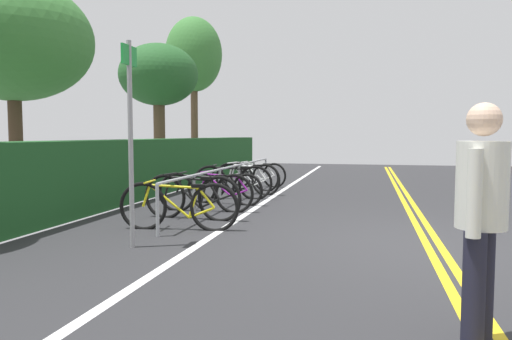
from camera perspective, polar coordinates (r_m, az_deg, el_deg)
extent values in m
cube|color=#2B2B2D|center=(6.57, 20.38, -8.59)|extent=(33.56, 10.83, 0.05)
cube|color=gold|center=(6.58, 21.09, -8.35)|extent=(30.21, 0.10, 0.00)
cube|color=gold|center=(6.55, 19.69, -8.36)|extent=(30.21, 0.10, 0.00)
cube|color=white|center=(6.84, -4.87, -7.60)|extent=(30.21, 0.12, 0.00)
cylinder|color=#9EA0A5|center=(6.73, -11.69, -4.74)|extent=(0.05, 0.05, 0.73)
cylinder|color=#9EA0A5|center=(8.03, -7.40, -3.24)|extent=(0.05, 0.05, 0.73)
cylinder|color=#9EA0A5|center=(9.37, -4.33, -2.15)|extent=(0.05, 0.05, 0.73)
cylinder|color=#9EA0A5|center=(10.73, -2.03, -1.33)|extent=(0.05, 0.05, 0.73)
cylinder|color=#9EA0A5|center=(12.10, -0.25, -0.70)|extent=(0.05, 0.05, 0.73)
cylinder|color=#9EA0A5|center=(13.49, 1.16, -0.19)|extent=(0.05, 0.05, 0.73)
cylinder|color=#9EA0A5|center=(10.01, -3.11, 0.36)|extent=(7.13, 0.04, 0.04)
torus|color=black|center=(7.31, -13.32, -4.25)|extent=(0.14, 0.74, 0.73)
torus|color=black|center=(7.01, -5.00, -4.51)|extent=(0.14, 0.74, 0.73)
cylinder|color=yellow|center=(7.17, -10.29, -3.69)|extent=(0.10, 0.62, 0.50)
cylinder|color=yellow|center=(7.12, -9.78, -1.94)|extent=(0.12, 0.73, 0.07)
cylinder|color=yellow|center=(7.07, -7.45, -3.90)|extent=(0.06, 0.18, 0.45)
cylinder|color=yellow|center=(7.07, -6.50, -5.08)|extent=(0.08, 0.39, 0.19)
cylinder|color=yellow|center=(7.02, -5.96, -3.32)|extent=(0.07, 0.27, 0.31)
cylinder|color=yellow|center=(7.27, -12.94, -3.01)|extent=(0.05, 0.15, 0.33)
cube|color=black|center=(7.02, -6.91, -1.89)|extent=(0.10, 0.21, 0.05)
cylinder|color=yellow|center=(7.23, -12.57, -1.36)|extent=(0.46, 0.08, 0.03)
torus|color=black|center=(8.25, -10.81, -3.13)|extent=(0.12, 0.77, 0.77)
torus|color=black|center=(7.82, -4.40, -3.47)|extent=(0.12, 0.77, 0.77)
cylinder|color=black|center=(8.06, -8.49, -2.63)|extent=(0.08, 0.57, 0.53)
cylinder|color=black|center=(8.01, -8.10, -1.01)|extent=(0.09, 0.68, 0.07)
cylinder|color=black|center=(7.92, -6.30, -2.86)|extent=(0.05, 0.17, 0.47)
cylinder|color=black|center=(7.90, -5.56, -3.99)|extent=(0.07, 0.37, 0.19)
cylinder|color=black|center=(7.84, -5.14, -2.34)|extent=(0.06, 0.25, 0.32)
cylinder|color=black|center=(8.20, -10.52, -1.98)|extent=(0.05, 0.14, 0.35)
cube|color=black|center=(7.87, -5.88, -0.99)|extent=(0.10, 0.21, 0.05)
cylinder|color=black|center=(8.16, -10.23, -0.46)|extent=(0.46, 0.07, 0.03)
torus|color=black|center=(8.97, -9.42, -2.65)|extent=(0.08, 0.73, 0.73)
torus|color=black|center=(8.65, -2.63, -2.86)|extent=(0.08, 0.73, 0.73)
cylinder|color=black|center=(8.83, -6.94, -2.19)|extent=(0.06, 0.62, 0.50)
cylinder|color=black|center=(8.78, -6.51, -0.78)|extent=(0.06, 0.74, 0.07)
cylinder|color=black|center=(8.72, -4.62, -2.36)|extent=(0.04, 0.18, 0.45)
cylinder|color=black|center=(8.70, -3.85, -3.32)|extent=(0.05, 0.40, 0.19)
cylinder|color=black|center=(8.66, -3.41, -1.89)|extent=(0.04, 0.27, 0.31)
cylinder|color=black|center=(8.93, -9.10, -1.64)|extent=(0.04, 0.14, 0.33)
cube|color=black|center=(8.67, -4.18, -0.74)|extent=(0.09, 0.20, 0.05)
cylinder|color=black|center=(8.90, -8.79, -0.31)|extent=(0.46, 0.04, 0.03)
torus|color=black|center=(9.93, -6.52, -2.14)|extent=(0.16, 0.67, 0.67)
torus|color=black|center=(9.48, -1.05, -2.41)|extent=(0.16, 0.67, 0.67)
cylinder|color=purple|center=(9.74, -4.53, -1.79)|extent=(0.13, 0.59, 0.46)
cylinder|color=purple|center=(9.69, -4.18, -0.64)|extent=(0.15, 0.70, 0.07)
cylinder|color=purple|center=(9.59, -2.66, -1.97)|extent=(0.06, 0.17, 0.41)
cylinder|color=purple|center=(9.56, -2.04, -2.78)|extent=(0.10, 0.37, 0.17)
cylinder|color=purple|center=(9.51, -1.67, -1.60)|extent=(0.08, 0.26, 0.28)
cylinder|color=purple|center=(9.89, -6.26, -1.31)|extent=(0.06, 0.14, 0.30)
cube|color=black|center=(9.54, -2.30, -0.62)|extent=(0.11, 0.21, 0.05)
cylinder|color=purple|center=(9.85, -6.01, -0.19)|extent=(0.46, 0.10, 0.03)
torus|color=black|center=(10.56, -5.49, -1.50)|extent=(0.16, 0.76, 0.76)
torus|color=black|center=(10.41, -0.11, -1.56)|extent=(0.16, 0.76, 0.76)
cylinder|color=black|center=(10.48, -3.49, -1.04)|extent=(0.11, 0.57, 0.52)
cylinder|color=black|center=(10.45, -3.15, 0.20)|extent=(0.13, 0.68, 0.07)
cylinder|color=black|center=(10.44, -1.66, -1.16)|extent=(0.06, 0.17, 0.47)
cylinder|color=black|center=(10.44, -1.06, -1.98)|extent=(0.08, 0.36, 0.19)
cylinder|color=black|center=(10.41, -0.71, -0.73)|extent=(0.07, 0.25, 0.32)
cylinder|color=black|center=(10.53, -5.23, -0.60)|extent=(0.05, 0.14, 0.35)
cube|color=black|center=(10.41, -1.31, 0.26)|extent=(0.11, 0.21, 0.05)
cylinder|color=black|center=(10.51, -4.97, 0.58)|extent=(0.46, 0.09, 0.03)
torus|color=black|center=(11.61, -3.26, -0.98)|extent=(0.23, 0.75, 0.75)
torus|color=black|center=(11.15, 1.16, -1.20)|extent=(0.23, 0.75, 0.75)
cylinder|color=white|center=(11.42, -1.65, -0.63)|extent=(0.17, 0.56, 0.52)
cylinder|color=white|center=(11.38, -1.36, 0.50)|extent=(0.20, 0.67, 0.07)
cylinder|color=white|center=(11.27, -0.14, -0.78)|extent=(0.07, 0.17, 0.46)
cylinder|color=white|center=(11.23, 0.36, -1.56)|extent=(0.12, 0.36, 0.19)
cylinder|color=white|center=(11.18, 0.66, -0.41)|extent=(0.09, 0.25, 0.32)
cylinder|color=white|center=(11.57, -3.05, -0.18)|extent=(0.07, 0.14, 0.34)
cube|color=black|center=(11.22, 0.16, 0.51)|extent=(0.13, 0.21, 0.05)
cylinder|color=white|center=(11.54, -2.84, 0.89)|extent=(0.45, 0.14, 0.03)
torus|color=black|center=(12.37, -2.91, -0.77)|extent=(0.20, 0.70, 0.71)
torus|color=black|center=(11.94, 1.21, -0.95)|extent=(0.20, 0.70, 0.71)
cylinder|color=silver|center=(12.19, -1.40, -0.46)|extent=(0.15, 0.55, 0.48)
cylinder|color=silver|center=(12.15, -1.13, 0.53)|extent=(0.18, 0.66, 0.07)
cylinder|color=silver|center=(12.05, 0.01, -0.59)|extent=(0.07, 0.17, 0.43)
cylinder|color=silver|center=(12.01, 0.47, -1.27)|extent=(0.11, 0.36, 0.18)
cylinder|color=silver|center=(11.97, 0.75, -0.27)|extent=(0.09, 0.25, 0.30)
cylinder|color=silver|center=(12.33, -2.72, -0.07)|extent=(0.06, 0.14, 0.32)
cube|color=black|center=(12.00, 0.28, 0.55)|extent=(0.12, 0.21, 0.05)
cylinder|color=silver|center=(12.29, -2.52, 0.88)|extent=(0.46, 0.12, 0.03)
torus|color=black|center=(13.18, -1.81, -0.53)|extent=(0.17, 0.68, 0.68)
torus|color=black|center=(12.80, 2.19, -0.67)|extent=(0.17, 0.68, 0.68)
cylinder|color=white|center=(13.02, -0.34, -0.24)|extent=(0.13, 0.56, 0.46)
cylinder|color=white|center=(12.98, -0.08, 0.65)|extent=(0.15, 0.67, 0.07)
cylinder|color=white|center=(12.90, 1.03, -0.35)|extent=(0.06, 0.17, 0.42)
cylinder|color=white|center=(12.87, 1.47, -0.95)|extent=(0.09, 0.36, 0.17)
cylinder|color=white|center=(12.83, 1.74, -0.06)|extent=(0.08, 0.25, 0.29)
cylinder|color=white|center=(13.14, -1.62, 0.11)|extent=(0.06, 0.14, 0.31)
cube|color=black|center=(12.86, 1.29, 0.67)|extent=(0.11, 0.21, 0.05)
cylinder|color=white|center=(13.11, -1.42, 0.97)|extent=(0.46, 0.10, 0.03)
cylinder|color=#1E1E2D|center=(3.66, 25.46, -12.11)|extent=(0.14, 0.14, 0.80)
cylinder|color=#1E1E2D|center=(3.41, 24.53, -13.29)|extent=(0.14, 0.14, 0.80)
cylinder|color=silver|center=(3.40, 25.37, -1.62)|extent=(0.32, 0.32, 0.56)
sphere|color=beige|center=(3.39, 25.60, 5.47)|extent=(0.22, 0.22, 0.22)
cylinder|color=silver|center=(3.60, 26.00, -1.91)|extent=(0.09, 0.09, 0.55)
cylinder|color=silver|center=(3.21, 24.62, -2.56)|extent=(0.09, 0.09, 0.55)
cylinder|color=gray|center=(6.07, -14.73, 2.86)|extent=(0.06, 0.06, 2.54)
cube|color=#198C33|center=(6.15, -14.93, 13.08)|extent=(0.36, 0.04, 0.24)
cube|color=#1C4C21|center=(12.23, -11.47, 0.61)|extent=(16.13, 0.89, 1.30)
cylinder|color=#473323|center=(10.87, -26.70, 2.19)|extent=(0.27, 0.27, 2.20)
ellipsoid|color=#387533|center=(11.03, -27.09, 13.66)|extent=(3.16, 3.16, 2.43)
cylinder|color=brown|center=(14.62, -11.44, 3.27)|extent=(0.34, 0.34, 2.36)
ellipsoid|color=#235626|center=(14.73, -11.56, 11.08)|extent=(2.34, 2.34, 1.83)
cylinder|color=brown|center=(18.64, -7.35, 4.79)|extent=(0.27, 0.27, 3.19)
ellipsoid|color=#387533|center=(18.89, -7.44, 13.51)|extent=(2.16, 2.16, 2.82)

